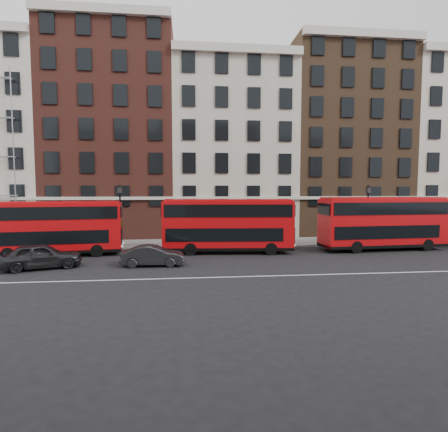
{
  "coord_description": "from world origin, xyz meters",
  "views": [
    {
      "loc": [
        -5.02,
        -21.59,
        5.0
      ],
      "look_at": [
        -2.21,
        5.0,
        3.0
      ],
      "focal_mm": 28.0,
      "sensor_mm": 36.0,
      "label": 1
    }
  ],
  "objects": [
    {
      "name": "ground",
      "position": [
        0.0,
        0.0,
        0.0
      ],
      "size": [
        120.0,
        120.0,
        0.0
      ],
      "primitive_type": "plane",
      "color": "black",
      "rests_on": "ground"
    },
    {
      "name": "pavement",
      "position": [
        0.0,
        10.5,
        0.07
      ],
      "size": [
        80.0,
        5.0,
        0.15
      ],
      "primitive_type": "cube",
      "color": "gray",
      "rests_on": "ground"
    },
    {
      "name": "kerb",
      "position": [
        0.0,
        8.0,
        0.08
      ],
      "size": [
        80.0,
        0.3,
        0.16
      ],
      "primitive_type": "cube",
      "color": "gray",
      "rests_on": "ground"
    },
    {
      "name": "road_centre_line",
      "position": [
        0.0,
        -2.0,
        0.01
      ],
      "size": [
        70.0,
        0.12,
        0.01
      ],
      "primitive_type": "cube",
      "color": "white",
      "rests_on": "ground"
    },
    {
      "name": "building_terrace",
      "position": [
        -0.31,
        17.88,
        10.24
      ],
      "size": [
        64.0,
        11.95,
        22.0
      ],
      "color": "beige",
      "rests_on": "ground"
    },
    {
      "name": "bus_a",
      "position": [
        -15.07,
        5.74,
        2.23
      ],
      "size": [
        10.09,
        3.57,
        4.15
      ],
      "rotation": [
        0.0,
        0.0,
        0.12
      ],
      "color": "#BB090D",
      "rests_on": "ground"
    },
    {
      "name": "bus_b",
      "position": [
        -1.85,
        5.74,
        2.29
      ],
      "size": [
        10.34,
        3.25,
        4.28
      ],
      "rotation": [
        0.0,
        0.0,
        -0.08
      ],
      "color": "#BB090D",
      "rests_on": "ground"
    },
    {
      "name": "bus_c",
      "position": [
        11.09,
        5.74,
        2.36
      ],
      "size": [
        10.62,
        3.22,
        4.4
      ],
      "rotation": [
        0.0,
        0.0,
        0.07
      ],
      "color": "#BB090D",
      "rests_on": "ground"
    },
    {
      "name": "car_rear",
      "position": [
        -14.28,
        1.4,
        0.82
      ],
      "size": [
        5.16,
        3.36,
        1.64
      ],
      "primitive_type": "imported",
      "rotation": [
        0.0,
        0.0,
        1.9
      ],
      "color": "black",
      "rests_on": "ground"
    },
    {
      "name": "car_front",
      "position": [
        -7.28,
        1.49,
        0.68
      ],
      "size": [
        4.14,
        1.53,
        1.35
      ],
      "primitive_type": "imported",
      "rotation": [
        0.0,
        0.0,
        1.55
      ],
      "color": "black",
      "rests_on": "ground"
    },
    {
      "name": "lamp_post_left",
      "position": [
        -10.75,
        9.06,
        3.08
      ],
      "size": [
        0.44,
        0.44,
        5.33
      ],
      "color": "black",
      "rests_on": "pavement"
    },
    {
      "name": "lamp_post_right",
      "position": [
        11.58,
        9.0,
        3.08
      ],
      "size": [
        0.44,
        0.44,
        5.33
      ],
      "color": "black",
      "rests_on": "pavement"
    },
    {
      "name": "iron_railings",
      "position": [
        0.0,
        12.7,
        0.65
      ],
      "size": [
        6.6,
        0.06,
        1.0
      ],
      "primitive_type": null,
      "color": "black",
      "rests_on": "pavement"
    }
  ]
}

